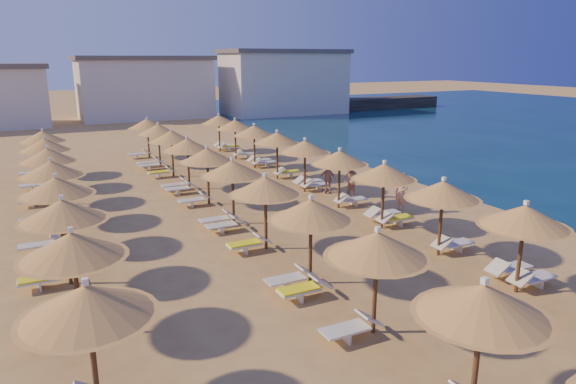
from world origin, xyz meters
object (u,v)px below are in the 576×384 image
beachgoer_b (351,180)px  beachgoer_a (402,193)px  parasol_row_east (340,159)px  jetty (345,105)px  beachgoer_c (328,179)px  parasol_row_west (232,169)px

beachgoer_b → beachgoer_a: 3.37m
parasol_row_east → beachgoer_b: (1.55, 1.32, -1.53)m
parasol_row_east → beachgoer_a: size_ratio=19.70×
parasol_row_east → beachgoer_a: 3.33m
beachgoer_a → parasol_row_east: bearing=-142.4°
jetty → parasol_row_east: (-26.34, -40.18, 1.69)m
parasol_row_east → beachgoer_c: parasol_row_east is taller
jetty → parasol_row_west: 51.26m
parasol_row_west → beachgoer_a: size_ratio=19.70×
jetty → beachgoer_c: 45.29m
beachgoer_c → beachgoer_a: size_ratio=0.82×
jetty → beachgoer_a: bearing=-121.0°
beachgoer_c → beachgoer_a: 4.82m
parasol_row_west → beachgoer_a: parasol_row_west is taller
parasol_row_west → beachgoer_b: parasol_row_west is taller
beachgoer_b → beachgoer_c: bearing=-168.9°
beachgoer_b → parasol_row_west: bearing=-91.7°
jetty → parasol_row_west: (-31.79, -40.18, 1.69)m
parasol_row_east → beachgoer_b: parasol_row_east is taller
jetty → beachgoer_b: size_ratio=16.31×
parasol_row_west → beachgoer_c: size_ratio=23.90×
beachgoer_a → beachgoer_b: bearing=-179.2°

